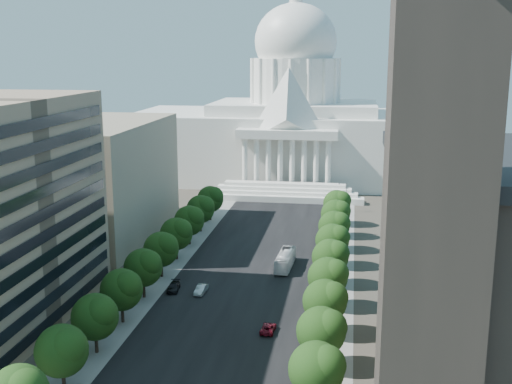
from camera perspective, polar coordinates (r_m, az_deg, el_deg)
The scene contains 32 objects.
road_asphalt at distance 153.82m, azimuth 0.06°, elevation -5.61°, with size 30.00×260.00×0.01m, color black.
sidewalk_left at distance 157.64m, azimuth -6.81°, elevation -5.25°, with size 8.00×260.00×0.02m, color gray.
sidewalk_right at distance 152.30m, azimuth 7.19°, elevation -5.90°, with size 8.00×260.00×0.02m, color gray.
capitol at distance 242.08m, azimuth 3.44°, elevation 5.86°, with size 120.00×56.00×73.00m.
office_block_left_far at distance 172.76m, azimuth -15.37°, elevation 1.09°, with size 38.00×52.00×30.00m, color gray.
tree_l_b at distance 96.99m, azimuth -16.77°, elevation -13.27°, with size 7.79×7.60×9.97m.
tree_l_c at distance 106.92m, azimuth -14.00°, elevation -10.62°, with size 7.79×7.60×9.97m.
tree_l_d at distance 117.25m, azimuth -11.75°, elevation -8.41°, with size 7.79×7.60×9.97m.
tree_l_e at distance 127.86m, azimuth -9.89°, elevation -6.55°, with size 7.79×7.60×9.97m.
tree_l_f at distance 138.70m, azimuth -8.33°, elevation -4.98°, with size 7.79×7.60×9.97m.
tree_l_g at distance 149.72m, azimuth -7.00°, elevation -3.63°, with size 7.79×7.60×9.97m.
tree_l_h at distance 160.88m, azimuth -5.86°, elevation -2.47°, with size 7.79×7.60×9.97m.
tree_l_i at distance 172.15m, azimuth -4.87°, elevation -1.45°, with size 7.79×7.60×9.97m.
tree_l_j at distance 183.52m, azimuth -4.00°, elevation -0.57°, with size 7.79×7.60×9.97m.
tree_r_b at distance 88.66m, azimuth 5.61°, elevation -15.32°, with size 7.79×7.60×9.97m.
tree_r_c at distance 99.43m, azimuth 6.00°, elevation -12.12°, with size 7.79×7.60×9.97m.
tree_r_d at distance 110.46m, azimuth 6.30°, elevation -9.54°, with size 7.79×7.60×9.97m.
tree_r_e at distance 121.67m, azimuth 6.55°, elevation -7.44°, with size 7.79×7.60×9.97m.
tree_r_f at distance 133.02m, azimuth 6.76°, elevation -5.70°, with size 7.79×7.60×9.97m.
tree_r_g at distance 144.47m, azimuth 6.93°, elevation -4.23°, with size 7.79×7.60×9.97m.
tree_r_h at distance 156.00m, azimuth 7.07°, elevation -2.97°, with size 7.79×7.60×9.97m.
tree_r_i at distance 167.61m, azimuth 7.19°, elevation -1.89°, with size 7.79×7.60×9.97m.
tree_r_j at distance 179.26m, azimuth 7.30°, elevation -0.95°, with size 7.79×7.60×9.97m.
streetlight_b at distance 98.92m, azimuth 6.89°, elevation -12.68°, with size 2.61×0.44×9.00m.
streetlight_c at distance 122.03m, azimuth 7.29°, elevation -7.72°, with size 2.61×0.44×9.00m.
streetlight_d at distance 145.76m, azimuth 7.55°, elevation -4.35°, with size 2.61×0.44×9.00m.
streetlight_e at distance 169.86m, azimuth 7.74°, elevation -1.93°, with size 2.61×0.44×9.00m.
streetlight_f at distance 194.19m, azimuth 7.88°, elevation -0.12°, with size 2.61×0.44×9.00m.
car_silver at distance 130.61m, azimuth -4.90°, elevation -8.62°, with size 1.74×5.00×1.65m, color #ACB0B4.
car_red at distance 113.47m, azimuth 1.09°, elevation -12.02°, with size 2.29×4.97×1.38m, color maroon.
car_dark_b at distance 132.52m, azimuth -7.34°, elevation -8.38°, with size 2.19×5.40×1.57m, color black.
city_bus at distance 144.69m, azimuth 2.62°, elevation -6.05°, with size 3.05×13.04×3.63m, color silver.
Camera 1 is at (21.81, -54.62, 47.67)m, focal length 45.00 mm.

